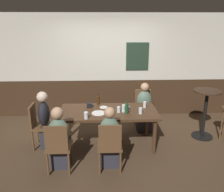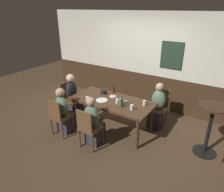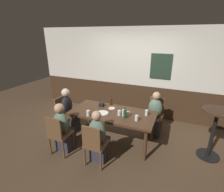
{
  "view_description": "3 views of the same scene",
  "coord_description": "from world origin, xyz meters",
  "px_view_note": "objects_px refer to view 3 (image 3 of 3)",
  "views": [
    {
      "loc": [
        -0.1,
        -4.23,
        2.41
      ],
      "look_at": [
        0.07,
        0.05,
        1.03
      ],
      "focal_mm": 37.47,
      "sensor_mm": 36.0,
      "label": 1
    },
    {
      "loc": [
        2.28,
        -3.49,
        2.69
      ],
      "look_at": [
        0.0,
        0.01,
        0.84
      ],
      "focal_mm": 32.55,
      "sensor_mm": 36.0,
      "label": 2
    },
    {
      "loc": [
        1.31,
        -3.13,
        2.38
      ],
      "look_at": [
        -0.06,
        0.12,
        1.08
      ],
      "focal_mm": 26.84,
      "sensor_mm": 36.0,
      "label": 3
    }
  ],
  "objects_px": {
    "person_mid_near": "(99,140)",
    "pint_glass_pale": "(124,113)",
    "person_left_near": "(63,131)",
    "plate_white_small": "(112,108)",
    "person_right_far": "(154,117)",
    "pint_glass_stout": "(147,113)",
    "highball_clear": "(137,118)",
    "tumbler_water": "(128,114)",
    "chair_head_west": "(64,112)",
    "beer_bottle_green": "(125,114)",
    "chair_left_near": "(58,133)",
    "beer_bottle_brown": "(111,101)",
    "pint_glass_amber": "(88,114)",
    "chair_right_far": "(155,113)",
    "side_bar_table": "(214,130)",
    "person_head_west": "(69,113)",
    "tumbler_short": "(119,113)",
    "plate_white_large": "(102,113)",
    "condiment_caddy": "(102,105)",
    "dining_table": "(112,115)"
  },
  "relations": [
    {
      "from": "chair_head_west",
      "to": "pint_glass_amber",
      "type": "bearing_deg",
      "value": -21.03
    },
    {
      "from": "tumbler_water",
      "to": "plate_white_small",
      "type": "xyz_separation_m",
      "value": [
        -0.47,
        0.22,
        -0.04
      ]
    },
    {
      "from": "pint_glass_pale",
      "to": "highball_clear",
      "type": "xyz_separation_m",
      "value": [
        0.31,
        -0.1,
        -0.01
      ]
    },
    {
      "from": "pint_glass_stout",
      "to": "beer_bottle_brown",
      "type": "relative_size",
      "value": 0.52
    },
    {
      "from": "pint_glass_stout",
      "to": "person_left_near",
      "type": "bearing_deg",
      "value": -151.67
    },
    {
      "from": "person_head_west",
      "to": "person_mid_near",
      "type": "bearing_deg",
      "value": -30.1
    },
    {
      "from": "highball_clear",
      "to": "tumbler_water",
      "type": "bearing_deg",
      "value": 148.13
    },
    {
      "from": "person_right_far",
      "to": "tumbler_water",
      "type": "height_order",
      "value": "person_right_far"
    },
    {
      "from": "person_left_near",
      "to": "pint_glass_pale",
      "type": "height_order",
      "value": "person_left_near"
    },
    {
      "from": "chair_left_near",
      "to": "pint_glass_amber",
      "type": "bearing_deg",
      "value": 49.14
    },
    {
      "from": "person_left_near",
      "to": "plate_white_large",
      "type": "distance_m",
      "value": 0.91
    },
    {
      "from": "person_head_west",
      "to": "pint_glass_stout",
      "type": "distance_m",
      "value": 1.97
    },
    {
      "from": "pint_glass_amber",
      "to": "person_right_far",
      "type": "bearing_deg",
      "value": 40.61
    },
    {
      "from": "plate_white_large",
      "to": "side_bar_table",
      "type": "height_order",
      "value": "side_bar_table"
    },
    {
      "from": "pint_glass_stout",
      "to": "highball_clear",
      "type": "bearing_deg",
      "value": -112.87
    },
    {
      "from": "person_head_west",
      "to": "beer_bottle_brown",
      "type": "bearing_deg",
      "value": 21.18
    },
    {
      "from": "pint_glass_pale",
      "to": "plate_white_small",
      "type": "distance_m",
      "value": 0.46
    },
    {
      "from": "person_mid_near",
      "to": "plate_white_small",
      "type": "xyz_separation_m",
      "value": [
        -0.09,
        0.88,
        0.29
      ]
    },
    {
      "from": "pint_glass_amber",
      "to": "side_bar_table",
      "type": "height_order",
      "value": "side_bar_table"
    },
    {
      "from": "tumbler_water",
      "to": "highball_clear",
      "type": "bearing_deg",
      "value": -31.87
    },
    {
      "from": "chair_head_west",
      "to": "chair_right_far",
      "type": "bearing_deg",
      "value": 21.4
    },
    {
      "from": "person_mid_near",
      "to": "beer_bottle_brown",
      "type": "bearing_deg",
      "value": 100.51
    },
    {
      "from": "chair_left_near",
      "to": "person_right_far",
      "type": "relative_size",
      "value": 0.8
    },
    {
      "from": "chair_right_far",
      "to": "condiment_caddy",
      "type": "distance_m",
      "value": 1.4
    },
    {
      "from": "person_left_near",
      "to": "pint_glass_amber",
      "type": "relative_size",
      "value": 8.71
    },
    {
      "from": "condiment_caddy",
      "to": "side_bar_table",
      "type": "relative_size",
      "value": 0.1
    },
    {
      "from": "chair_left_near",
      "to": "condiment_caddy",
      "type": "distance_m",
      "value": 1.2
    },
    {
      "from": "person_left_near",
      "to": "chair_right_far",
      "type": "bearing_deg",
      "value": 43.05
    },
    {
      "from": "pint_glass_stout",
      "to": "plate_white_small",
      "type": "relative_size",
      "value": 0.82
    },
    {
      "from": "person_head_west",
      "to": "plate_white_small",
      "type": "relative_size",
      "value": 7.36
    },
    {
      "from": "person_mid_near",
      "to": "pint_glass_pale",
      "type": "height_order",
      "value": "person_mid_near"
    },
    {
      "from": "chair_left_near",
      "to": "pint_glass_pale",
      "type": "xyz_separation_m",
      "value": [
        1.12,
        0.79,
        0.31
      ]
    },
    {
      "from": "chair_head_west",
      "to": "tumbler_short",
      "type": "xyz_separation_m",
      "value": [
        1.56,
        -0.09,
        0.29
      ]
    },
    {
      "from": "tumbler_water",
      "to": "chair_head_west",
      "type": "bearing_deg",
      "value": 178.89
    },
    {
      "from": "chair_right_far",
      "to": "side_bar_table",
      "type": "height_order",
      "value": "side_bar_table"
    },
    {
      "from": "chair_head_west",
      "to": "pint_glass_stout",
      "type": "height_order",
      "value": "chair_head_west"
    },
    {
      "from": "chair_head_west",
      "to": "beer_bottle_green",
      "type": "relative_size",
      "value": 3.59
    },
    {
      "from": "tumbler_short",
      "to": "plate_white_small",
      "type": "relative_size",
      "value": 0.75
    },
    {
      "from": "person_left_near",
      "to": "plate_white_small",
      "type": "relative_size",
      "value": 7.11
    },
    {
      "from": "pint_glass_pale",
      "to": "highball_clear",
      "type": "relative_size",
      "value": 1.21
    },
    {
      "from": "pint_glass_pale",
      "to": "pint_glass_amber",
      "type": "xyz_separation_m",
      "value": [
        -0.7,
        -0.3,
        -0.01
      ]
    },
    {
      "from": "pint_glass_stout",
      "to": "pint_glass_amber",
      "type": "xyz_separation_m",
      "value": [
        -1.14,
        -0.52,
        -0.0
      ]
    },
    {
      "from": "beer_bottle_green",
      "to": "plate_white_large",
      "type": "relative_size",
      "value": 0.92
    },
    {
      "from": "chair_left_near",
      "to": "highball_clear",
      "type": "relative_size",
      "value": 7.45
    },
    {
      "from": "chair_left_near",
      "to": "beer_bottle_brown",
      "type": "bearing_deg",
      "value": 63.11
    },
    {
      "from": "plate_white_small",
      "to": "dining_table",
      "type": "bearing_deg",
      "value": -63.23
    },
    {
      "from": "person_right_far",
      "to": "person_mid_near",
      "type": "distance_m",
      "value": 1.62
    },
    {
      "from": "dining_table",
      "to": "plate_white_large",
      "type": "bearing_deg",
      "value": -146.05
    },
    {
      "from": "chair_left_near",
      "to": "chair_head_west",
      "type": "bearing_deg",
      "value": 121.58
    },
    {
      "from": "person_right_far",
      "to": "plate_white_small",
      "type": "xyz_separation_m",
      "value": [
        -0.93,
        -0.51,
        0.29
      ]
    }
  ]
}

